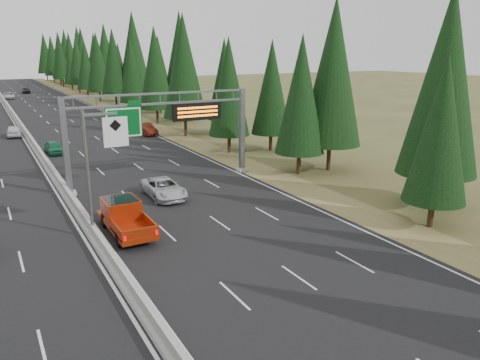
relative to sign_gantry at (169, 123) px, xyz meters
The scene contains 14 objects.
road 46.29m from the sign_gantry, 101.18° to the left, with size 32.00×260.00×0.08m, color black.
shoulder_right 46.28m from the sign_gantry, 78.86° to the left, with size 3.60×260.00×0.06m, color olive.
median_barrier 46.25m from the sign_gantry, 101.18° to the left, with size 0.70×260.00×0.85m.
sign_gantry is the anchor object (origin of this frame).
hov_sign_pole 12.96m from the sign_gantry, 130.04° to the right, with size 2.80×0.50×8.00m.
tree_row_right 57.65m from the sign_gantry, 76.73° to the left, with size 11.81×244.10×18.88m.
silver_minivan 6.44m from the sign_gantry, 117.87° to the right, with size 2.46×5.32×1.48m, color silver.
red_pickup 12.56m from the sign_gantry, 125.56° to the right, with size 2.21×6.20×2.02m.
car_ahead_green 19.38m from the sign_gantry, 112.66° to the left, with size 1.65×4.10×1.40m, color #176640.
car_ahead_dkred 25.02m from the sign_gantry, 76.89° to the left, with size 1.64×4.70×1.55m, color #55170C.
car_ahead_dkgrey 34.06m from the sign_gantry, 80.91° to the left, with size 2.26×5.56×1.61m, color black.
car_ahead_white 88.71m from the sign_gantry, 94.75° to the left, with size 2.50×5.42×1.51m, color silver.
car_ahead_far 102.72m from the sign_gantry, 91.23° to the left, with size 1.91×4.74×1.61m, color black.
car_onc_white 33.38m from the sign_gantry, 108.35° to the left, with size 1.83×4.54×1.55m, color silver.
Camera 1 is at (-5.21, -3.00, 11.30)m, focal length 35.00 mm.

